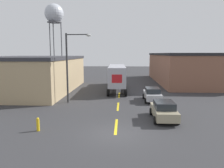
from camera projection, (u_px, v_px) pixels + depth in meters
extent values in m
plane|color=#333335|center=(115.00, 134.00, 14.97)|extent=(160.00, 160.00, 0.00)
cube|color=yellow|center=(116.00, 126.00, 16.50)|extent=(0.20, 3.57, 0.01)
cube|color=yellow|center=(118.00, 106.00, 22.71)|extent=(0.20, 3.57, 0.01)
cube|color=yellow|center=(119.00, 95.00, 28.92)|extent=(0.20, 3.57, 0.01)
cube|color=tan|center=(30.00, 75.00, 32.24)|extent=(12.52, 18.75, 4.65)
cube|color=#333338|center=(29.00, 58.00, 31.89)|extent=(12.72, 18.95, 0.40)
cube|color=brown|center=(188.00, 69.00, 41.74)|extent=(11.78, 23.36, 5.16)
cube|color=#232326|center=(188.00, 54.00, 41.36)|extent=(11.98, 23.56, 0.40)
cube|color=silver|center=(117.00, 74.00, 38.66)|extent=(2.28, 2.97, 2.79)
cube|color=#A8A8B2|center=(117.00, 75.00, 31.91)|extent=(2.58, 10.05, 2.62)
cube|color=red|center=(117.00, 79.00, 26.95)|extent=(1.28, 0.06, 1.05)
cylinder|color=black|center=(123.00, 81.00, 39.19)|extent=(0.31, 0.97, 0.97)
cylinder|color=black|center=(111.00, 81.00, 39.24)|extent=(0.31, 0.97, 0.97)
cylinder|color=black|center=(124.00, 82.00, 38.03)|extent=(0.31, 0.97, 0.97)
cylinder|color=black|center=(110.00, 82.00, 38.09)|extent=(0.31, 0.97, 0.97)
cylinder|color=black|center=(126.00, 91.00, 29.38)|extent=(0.31, 0.97, 0.97)
cylinder|color=black|center=(108.00, 91.00, 29.43)|extent=(0.31, 0.97, 0.97)
cylinder|color=black|center=(126.00, 93.00, 27.99)|extent=(0.31, 0.97, 0.97)
cylinder|color=black|center=(108.00, 93.00, 28.05)|extent=(0.31, 0.97, 0.97)
cube|color=tan|center=(164.00, 112.00, 18.15)|extent=(1.74, 4.14, 0.69)
cube|color=#23282D|center=(164.00, 105.00, 17.94)|extent=(1.53, 2.15, 0.56)
cylinder|color=black|center=(171.00, 112.00, 19.42)|extent=(0.22, 0.61, 0.61)
cylinder|color=black|center=(151.00, 112.00, 19.51)|extent=(0.22, 0.61, 0.61)
cylinder|color=black|center=(178.00, 121.00, 16.88)|extent=(0.22, 0.61, 0.61)
cylinder|color=black|center=(155.00, 120.00, 16.97)|extent=(0.22, 0.61, 0.61)
cube|color=#B2B2B7|center=(152.00, 95.00, 25.29)|extent=(1.74, 4.14, 0.69)
cube|color=#23282D|center=(153.00, 90.00, 25.08)|extent=(1.53, 2.15, 0.56)
cylinder|color=black|center=(158.00, 96.00, 26.56)|extent=(0.22, 0.61, 0.61)
cylinder|color=black|center=(144.00, 96.00, 26.65)|extent=(0.22, 0.61, 0.61)
cylinder|color=black|center=(162.00, 101.00, 24.03)|extent=(0.22, 0.61, 0.61)
cylinder|color=black|center=(146.00, 101.00, 24.11)|extent=(0.22, 0.61, 0.61)
cylinder|color=#47474C|center=(62.00, 47.00, 64.22)|extent=(0.28, 0.28, 14.69)
cylinder|color=#47474C|center=(54.00, 47.00, 65.99)|extent=(0.28, 0.28, 14.69)
cylinder|color=#47474C|center=(50.00, 47.00, 62.74)|extent=(0.28, 0.28, 14.69)
cylinder|color=#4C4C51|center=(54.00, 22.00, 63.33)|extent=(4.08, 4.08, 0.30)
sphere|color=#B7BCC6|center=(54.00, 13.00, 62.98)|extent=(5.42, 5.42, 5.42)
cylinder|color=#2D2D30|center=(67.00, 69.00, 24.01)|extent=(0.20, 0.20, 7.64)
cylinder|color=#2D2D30|center=(77.00, 34.00, 23.44)|extent=(2.44, 0.11, 0.11)
ellipsoid|color=silver|center=(89.00, 35.00, 23.39)|extent=(0.56, 0.32, 0.22)
cylinder|color=gold|center=(38.00, 125.00, 15.47)|extent=(0.22, 0.22, 0.82)
sphere|color=gold|center=(38.00, 119.00, 15.40)|extent=(0.20, 0.20, 0.20)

